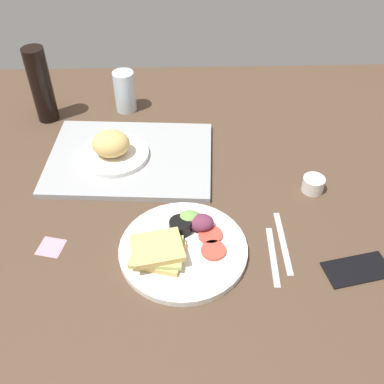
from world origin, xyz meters
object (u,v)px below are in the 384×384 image
fork (275,256)px  cell_phone (359,269)px  espresso_cup (315,184)px  soda_bottle (42,85)px  drinking_glass (126,91)px  sticky_note (53,247)px  serving_tray (132,158)px  knife (285,242)px  bread_plate_near (114,148)px  plate_with_salad (183,246)px

fork → cell_phone: 18.37cm
cell_phone → espresso_cup: bearing=87.4°
soda_bottle → fork: bearing=-43.0°
fork → cell_phone: (17.86, -4.28, 0.15)cm
drinking_glass → sticky_note: size_ratio=2.31×
serving_tray → sticky_note: bearing=-117.3°
cell_phone → drinking_glass: bearing=118.3°
espresso_cup → drinking_glass: bearing=141.9°
knife → cell_phone: bearing=-119.1°
fork → drinking_glass: bearing=33.6°
serving_tray → cell_phone: 65.74cm
knife → sticky_note: 53.60cm
drinking_glass → fork: (37.51, -61.91, -6.23)cm
bread_plate_near → espresso_cup: 54.42cm
drinking_glass → knife: bearing=-55.0°
plate_with_salad → fork: 20.85cm
bread_plate_near → knife: (41.98, -31.11, -4.36)cm
serving_tray → bread_plate_near: bearing=-175.2°
soda_bottle → fork: 84.95cm
serving_tray → sticky_note: 35.15cm
bread_plate_near → soda_bottle: soda_bottle is taller
espresso_cup → cell_phone: espresso_cup is taller
bread_plate_near → sticky_note: bread_plate_near is taller
fork → knife: (3.00, 4.00, 0.00)cm
plate_with_salad → espresso_cup: bearing=29.4°
sticky_note → soda_bottle: bearing=101.6°
plate_with_salad → sticky_note: plate_with_salad is taller
serving_tray → sticky_note: serving_tray is taller
plate_with_salad → cell_phone: size_ratio=2.02×
plate_with_salad → fork: bearing=-6.7°
bread_plate_near → cell_phone: size_ratio=1.33×
plate_with_salad → bread_plate_near: bearing=119.3°
plate_with_salad → fork: (20.66, -2.41, -1.43)cm
knife → serving_tray: bearing=50.0°
bread_plate_near → sticky_note: (-11.61, -30.84, -4.55)cm
plate_with_salad → soda_bottle: bearing=126.6°
cell_phone → sticky_note: 68.99cm
espresso_cup → plate_with_salad: bearing=-150.6°
cell_phone → sticky_note: cell_phone is taller
fork → knife: size_ratio=0.89×
knife → cell_phone: size_ratio=1.32×
plate_with_salad → knife: size_ratio=1.53×
bread_plate_near → drinking_glass: (1.47, 26.80, 1.87)cm
soda_bottle → serving_tray: bearing=-39.1°
cell_phone → bread_plate_near: bearing=133.6°
drinking_glass → knife: drinking_glass is taller
serving_tray → drinking_glass: bearing=96.5°
bread_plate_near → soda_bottle: bearing=135.2°
soda_bottle → espresso_cup: size_ratio=4.15×
serving_tray → fork: size_ratio=2.65×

